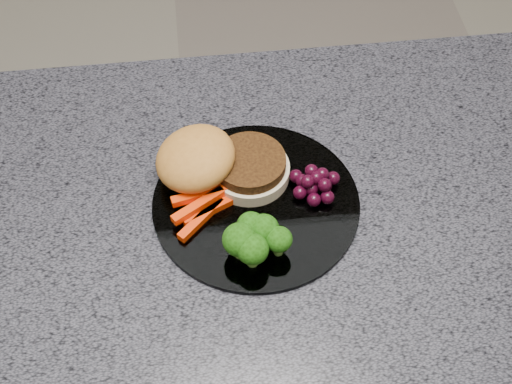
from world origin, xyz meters
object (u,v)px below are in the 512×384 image
(island_cabinet, at_px, (194,377))
(plate, at_px, (256,203))
(grape_bunch, at_px, (315,183))
(burger, at_px, (215,164))

(island_cabinet, bearing_deg, plate, 8.49)
(plate, relative_size, grape_bunch, 4.05)
(grape_bunch, bearing_deg, burger, 163.21)
(grape_bunch, bearing_deg, plate, -172.30)
(plate, height_order, grape_bunch, grape_bunch)
(island_cabinet, bearing_deg, burger, 44.46)
(island_cabinet, height_order, burger, burger)
(burger, relative_size, grape_bunch, 2.65)
(plate, bearing_deg, grape_bunch, 7.70)
(island_cabinet, xyz_separation_m, grape_bunch, (0.19, 0.03, 0.49))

